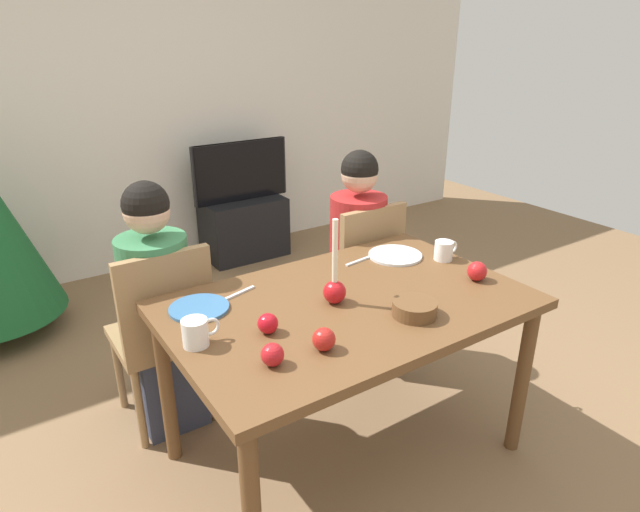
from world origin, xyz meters
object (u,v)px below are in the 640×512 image
object	(u,v)px
dining_table	(348,319)
mug_right	(444,250)
chair_left	(164,328)
apple_by_right_mug	(477,271)
plate_right	(395,255)
apple_by_left_plate	(268,324)
chair_right	(360,272)
apple_far_edge	(272,355)
mug_left	(196,332)
candle_centerpiece	(335,286)
apple_near_candle	(324,339)
bowl_walnuts	(415,308)
tv	(241,171)
person_left_child	(160,314)
tv_stand	(244,228)
plate_left	(199,308)

from	to	relation	value
dining_table	mug_right	distance (m)	0.63
chair_left	apple_by_right_mug	distance (m)	1.38
dining_table	plate_right	world-z (taller)	plate_right
apple_by_left_plate	dining_table	bearing A→B (deg)	6.16
chair_right	apple_far_edge	distance (m)	1.33
mug_left	apple_by_left_plate	world-z (taller)	mug_left
candle_centerpiece	apple_near_candle	world-z (taller)	candle_centerpiece
bowl_walnuts	candle_centerpiece	bearing A→B (deg)	127.27
tv	candle_centerpiece	size ratio (longest dim) A/B	2.31
chair_left	plate_right	xyz separation A→B (m)	(1.01, -0.37, 0.24)
person_left_child	tv	bearing A→B (deg)	53.91
candle_centerpiece	apple_far_edge	xyz separation A→B (m)	(-0.41, -0.24, -0.03)
person_left_child	apple_near_candle	size ratio (longest dim) A/B	14.90
apple_by_right_mug	tv_stand	bearing A→B (deg)	87.97
person_left_child	tv_stand	world-z (taller)	person_left_child
apple_near_candle	apple_far_edge	xyz separation A→B (m)	(-0.18, 0.02, -0.00)
plate_left	apple_near_candle	distance (m)	0.55
plate_right	bowl_walnuts	xyz separation A→B (m)	(-0.31, -0.47, 0.02)
mug_left	plate_right	bearing A→B (deg)	11.60
plate_left	apple_far_edge	size ratio (longest dim) A/B	3.02
plate_left	apple_far_edge	world-z (taller)	apple_far_edge
mug_left	apple_near_candle	world-z (taller)	mug_left
tv_stand	mug_right	bearing A→B (deg)	-90.99
plate_right	mug_left	distance (m)	1.09
apple_by_left_plate	chair_left	bearing A→B (deg)	105.72
apple_far_edge	bowl_walnuts	bearing A→B (deg)	-0.72
chair_left	candle_centerpiece	distance (m)	0.84
person_left_child	apple_near_candle	distance (m)	0.95
chair_left	apple_by_right_mug	xyz separation A→B (m)	(1.12, -0.76, 0.28)
dining_table	apple_by_left_plate	xyz separation A→B (m)	(-0.38, -0.04, 0.12)
dining_table	mug_left	bearing A→B (deg)	178.01
apple_by_right_mug	chair_right	bearing A→B (deg)	92.04
mug_right	dining_table	bearing A→B (deg)	-171.69
apple_by_right_mug	apple_far_edge	xyz separation A→B (m)	(-1.02, -0.07, -0.00)
person_left_child	chair_right	bearing A→B (deg)	-1.69
mug_left	apple_by_left_plate	distance (m)	0.24
mug_left	mug_right	xyz separation A→B (m)	(1.23, 0.07, -0.00)
plate_left	chair_left	bearing A→B (deg)	97.44
chair_right	apple_by_left_plate	bearing A→B (deg)	-144.65
tv_stand	bowl_walnuts	xyz separation A→B (m)	(-0.52, -2.53, 0.54)
person_left_child	apple_far_edge	xyz separation A→B (m)	(0.10, -0.86, 0.22)
tv	plate_left	world-z (taller)	tv
dining_table	apple_near_candle	distance (m)	0.38
dining_table	chair_right	world-z (taller)	chair_right
mug_right	apple_near_candle	distance (m)	0.95
mug_right	apple_by_left_plate	xyz separation A→B (m)	(-0.99, -0.13, -0.01)
dining_table	chair_right	bearing A→B (deg)	48.57
tv_stand	apple_near_candle	bearing A→B (deg)	-110.04
tv	tv_stand	bearing A→B (deg)	-90.00
tv_stand	apple_far_edge	world-z (taller)	apple_far_edge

